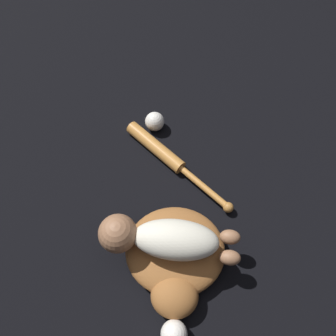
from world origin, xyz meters
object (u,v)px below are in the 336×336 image
(baseball_spare, at_px, (174,334))
(baseball_glove, at_px, (175,257))
(baseball_bat, at_px, (165,155))
(baseball, at_px, (155,122))
(baby_figure, at_px, (161,238))

(baseball_spare, bearing_deg, baseball_glove, -90.12)
(baseball_bat, relative_size, baseball_spare, 5.23)
(baseball_bat, bearing_deg, baseball, -73.06)
(baseball, bearing_deg, baseball_bat, 106.94)
(baseball_bat, bearing_deg, baby_figure, 89.62)
(baseball_bat, xyz_separation_m, baseball, (0.04, -0.14, 0.01))
(baseball_bat, distance_m, baseball, 0.14)
(baseball_glove, distance_m, baseball_bat, 0.36)
(baseball_glove, distance_m, baseball_spare, 0.19)
(baseball_glove, height_order, baby_figure, baby_figure)
(baseball_bat, distance_m, baseball_spare, 0.55)
(baby_figure, bearing_deg, baseball_glove, 149.02)
(baby_figure, xyz_separation_m, baseball_bat, (-0.00, -0.33, -0.10))
(baseball_glove, relative_size, baseball, 4.50)
(baseball, bearing_deg, baseball_glove, 99.16)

